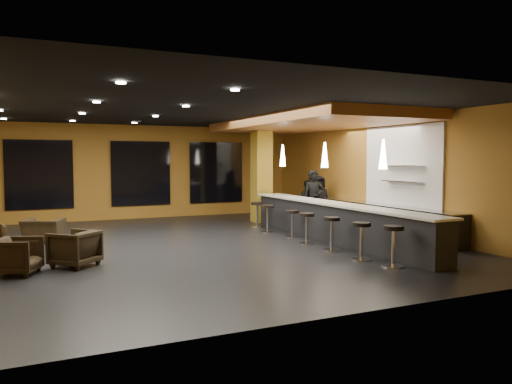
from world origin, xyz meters
name	(u,v)px	position (x,y,z in m)	size (l,w,h in m)	color
floor	(194,247)	(0.00, 0.00, -0.05)	(12.00, 13.00, 0.10)	black
ceiling	(193,108)	(0.00, 0.00, 3.55)	(12.00, 13.00, 0.10)	black
wall_back	(140,172)	(0.00, 6.55, 1.75)	(12.00, 0.10, 3.50)	#976522
wall_front	(339,194)	(0.00, -6.55, 1.75)	(12.00, 0.10, 3.50)	#976522
wall_right	(382,175)	(6.05, 0.00, 1.75)	(0.10, 13.00, 3.50)	#976522
wood_soffit	(308,122)	(4.00, 1.00, 3.36)	(3.60, 8.00, 0.28)	#AB6632
window_left	(39,175)	(-3.50, 6.44, 1.70)	(2.20, 0.06, 2.40)	black
window_center	(141,173)	(0.00, 6.44, 1.70)	(2.20, 0.06, 2.40)	black
window_right	(216,172)	(3.00, 6.44, 1.70)	(2.20, 0.06, 2.40)	black
tile_backsplash	(402,167)	(5.96, -1.00, 2.00)	(0.06, 3.20, 2.40)	white
bar_counter	(334,223)	(3.65, -1.00, 0.50)	(0.60, 8.00, 1.00)	black
bar_top	(334,204)	(3.65, -1.00, 1.02)	(0.78, 8.10, 0.05)	white
prep_counter	(381,220)	(5.65, -0.50, 0.43)	(0.70, 6.00, 0.86)	black
prep_top	(381,205)	(5.65, -0.50, 0.89)	(0.72, 6.00, 0.03)	silver
wall_shelf_lower	(402,181)	(5.82, -1.20, 1.60)	(0.30, 1.50, 0.03)	silver
wall_shelf_upper	(403,166)	(5.82, -1.20, 2.05)	(0.30, 1.50, 0.03)	silver
column	(261,173)	(3.65, 3.60, 1.75)	(0.60, 0.60, 3.50)	#A48324
pendant_0	(383,154)	(3.65, -3.00, 2.35)	(0.20, 0.20, 0.70)	white
pendant_1	(325,155)	(3.65, -0.50, 2.35)	(0.20, 0.20, 0.70)	white
pendant_2	(283,156)	(3.65, 2.00, 2.35)	(0.20, 0.20, 0.70)	white
staff_a	(314,199)	(4.54, 1.51, 0.94)	(0.68, 0.45, 1.88)	black
staff_b	(309,202)	(5.01, 2.61, 0.75)	(0.73, 0.57, 1.50)	black
staff_c	(319,200)	(5.25, 2.34, 0.83)	(0.81, 0.53, 1.67)	black
armchair_a	(17,256)	(-4.13, -1.72, 0.36)	(0.77, 0.79, 0.72)	black
armchair_b	(75,248)	(-3.05, -1.42, 0.38)	(0.81, 0.83, 0.76)	black
armchair_d	(44,231)	(-3.54, 2.15, 0.32)	(0.97, 0.85, 0.63)	black
bar_stool_0	(393,241)	(2.92, -4.27, 0.55)	(0.44, 0.44, 0.86)	silver
bar_stool_1	(361,236)	(2.75, -3.41, 0.54)	(0.43, 0.43, 0.84)	silver
bar_stool_2	(332,229)	(2.79, -2.17, 0.53)	(0.42, 0.42, 0.83)	silver
bar_stool_3	(307,224)	(2.73, -1.09, 0.53)	(0.42, 0.42, 0.82)	silver
bar_stool_4	(292,220)	(2.94, 0.06, 0.50)	(0.39, 0.39, 0.77)	silver
bar_stool_5	(268,215)	(2.71, 1.20, 0.54)	(0.43, 0.43, 0.84)	silver
bar_stool_6	(257,211)	(2.87, 2.28, 0.53)	(0.42, 0.42, 0.83)	silver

